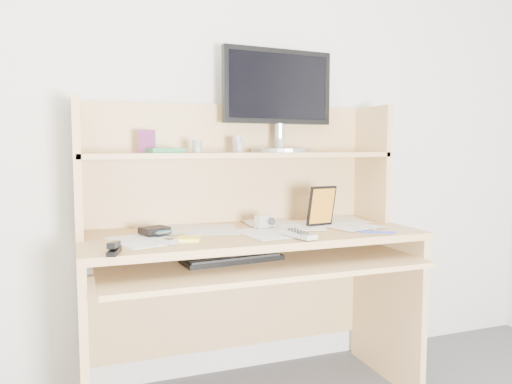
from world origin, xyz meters
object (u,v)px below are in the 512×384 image
object	(u,v)px
tv_remote	(298,234)
monitor	(279,97)
keyboard	(232,258)
game_case	(321,206)
desk	(245,241)

from	to	relation	value
tv_remote	monitor	bearing A→B (deg)	65.58
tv_remote	monitor	size ratio (longest dim) A/B	0.33
keyboard	game_case	xyz separation A→B (m)	(0.44, 0.08, 0.18)
tv_remote	desk	bearing A→B (deg)	99.79
tv_remote	monitor	world-z (taller)	monitor
game_case	monitor	bearing A→B (deg)	114.16
keyboard	game_case	world-z (taller)	game_case
keyboard	monitor	bearing A→B (deg)	36.34
desk	monitor	bearing A→B (deg)	29.95
monitor	keyboard	bearing A→B (deg)	-142.61
keyboard	game_case	distance (m)	0.48
keyboard	tv_remote	distance (m)	0.28
desk	tv_remote	bearing A→B (deg)	-67.86
desk	keyboard	size ratio (longest dim) A/B	3.38
game_case	monitor	size ratio (longest dim) A/B	0.32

